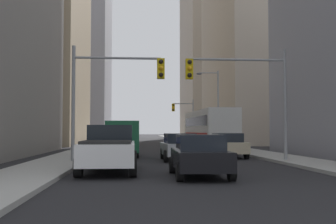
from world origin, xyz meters
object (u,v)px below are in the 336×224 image
at_px(sedan_black, 200,155).
at_px(traffic_signal_near_right, 241,84).
at_px(pickup_truck_white, 109,149).
at_px(cargo_van_green, 122,137).
at_px(sedan_beige, 227,145).
at_px(city_bus, 209,128).
at_px(traffic_signal_near_left, 114,83).
at_px(sedan_navy, 128,139).
at_px(sedan_silver, 180,147).
at_px(traffic_signal_far_right, 184,114).

xyz_separation_m(sedan_black, traffic_signal_near_right, (3.21, 6.31, 3.34)).
bearing_deg(sedan_black, pickup_truck_white, 150.12).
height_order(cargo_van_green, sedan_beige, cargo_van_green).
relative_size(city_bus, pickup_truck_white, 2.14).
bearing_deg(traffic_signal_near_left, cargo_van_green, 87.77).
bearing_deg(sedan_navy, sedan_black, -84.21).
bearing_deg(cargo_van_green, sedan_black, -75.05).
xyz_separation_m(sedan_silver, sedan_beige, (3.23, 2.29, 0.00)).
distance_m(pickup_truck_white, traffic_signal_far_right, 39.96).
xyz_separation_m(sedan_beige, sedan_navy, (-6.49, 20.20, 0.00)).
relative_size(sedan_black, sedan_navy, 1.00).
relative_size(sedan_silver, sedan_beige, 1.01).
bearing_deg(sedan_navy, city_bus, -54.49).
height_order(cargo_van_green, traffic_signal_far_right, traffic_signal_far_right).
relative_size(cargo_van_green, sedan_beige, 1.26).
relative_size(pickup_truck_white, traffic_signal_near_left, 0.90).
bearing_deg(sedan_beige, sedan_silver, -144.62).
relative_size(cargo_van_green, traffic_signal_near_right, 0.88).
bearing_deg(city_bus, traffic_signal_far_right, 89.36).
bearing_deg(traffic_signal_near_right, sedan_beige, 87.66).
relative_size(cargo_van_green, sedan_black, 1.25).
relative_size(sedan_silver, traffic_signal_far_right, 0.71).
bearing_deg(sedan_black, sedan_silver, 88.96).
height_order(sedan_silver, sedan_beige, same).
bearing_deg(cargo_van_green, sedan_navy, 89.73).
relative_size(city_bus, traffic_signal_far_right, 1.93).
height_order(sedan_beige, sedan_navy, same).
bearing_deg(traffic_signal_far_right, sedan_beige, -91.73).
xyz_separation_m(traffic_signal_near_right, traffic_signal_far_right, (1.09, 34.72, -0.11)).
bearing_deg(cargo_van_green, traffic_signal_near_right, -41.52).
relative_size(sedan_navy, traffic_signal_near_right, 0.71).
bearing_deg(sedan_navy, sedan_silver, -81.75).
height_order(traffic_signal_near_left, traffic_signal_far_right, same).
bearing_deg(pickup_truck_white, sedan_navy, 89.51).
bearing_deg(traffic_signal_near_left, sedan_silver, 27.93).
relative_size(city_bus, sedan_beige, 2.75).
bearing_deg(cargo_van_green, city_bus, 49.93).
bearing_deg(city_bus, traffic_signal_near_left, -117.63).
height_order(city_bus, sedan_navy, city_bus).
bearing_deg(sedan_navy, traffic_signal_far_right, 54.34).
bearing_deg(traffic_signal_far_right, sedan_silver, -97.21).
height_order(city_bus, sedan_black, city_bus).
height_order(sedan_beige, traffic_signal_near_right, traffic_signal_near_right).
xyz_separation_m(pickup_truck_white, cargo_van_green, (0.16, 10.05, 0.35)).
distance_m(sedan_black, traffic_signal_near_right, 7.83).
bearing_deg(pickup_truck_white, cargo_van_green, 89.10).
xyz_separation_m(pickup_truck_white, sedan_beige, (6.73, 8.57, -0.16)).
bearing_deg(traffic_signal_near_right, sedan_black, -116.95).
distance_m(city_bus, cargo_van_green, 11.32).
height_order(traffic_signal_near_right, traffic_signal_far_right, same).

